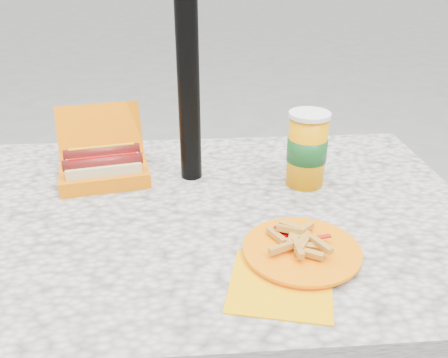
{
  "coord_description": "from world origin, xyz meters",
  "views": [
    {
      "loc": [
        -0.0,
        -0.87,
        1.26
      ],
      "look_at": [
        0.07,
        0.04,
        0.8
      ],
      "focal_mm": 38.0,
      "sensor_mm": 36.0,
      "label": 1
    }
  ],
  "objects": [
    {
      "name": "fries_plate",
      "position": [
        0.19,
        -0.18,
        0.76
      ],
      "size": [
        0.26,
        0.29,
        0.04
      ],
      "rotation": [
        0.0,
        0.0,
        -0.29
      ],
      "color": "#FFAE00",
      "rests_on": "picnic_table"
    },
    {
      "name": "umbrella_pole",
      "position": [
        0.0,
        0.16,
        1.1
      ],
      "size": [
        0.05,
        0.05,
        2.2
      ],
      "primitive_type": "cylinder",
      "color": "black",
      "rests_on": "ground"
    },
    {
      "name": "picnic_table",
      "position": [
        0.0,
        0.0,
        0.64
      ],
      "size": [
        1.2,
        0.8,
        0.75
      ],
      "color": "beige",
      "rests_on": "ground"
    },
    {
      "name": "soda_cup",
      "position": [
        0.26,
        0.1,
        0.84
      ],
      "size": [
        0.09,
        0.09,
        0.17
      ],
      "rotation": [
        0.0,
        0.0,
        0.28
      ],
      "color": "#FF9B00",
      "rests_on": "picnic_table"
    },
    {
      "name": "hotdog_box",
      "position": [
        -0.21,
        0.15,
        0.79
      ],
      "size": [
        0.23,
        0.22,
        0.16
      ],
      "rotation": [
        0.0,
        0.0,
        0.19
      ],
      "color": "#FF7900",
      "rests_on": "picnic_table"
    }
  ]
}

